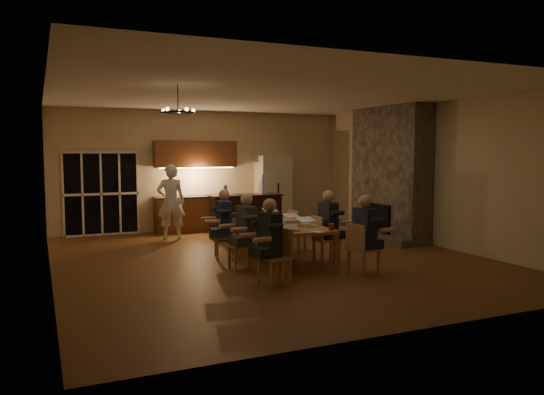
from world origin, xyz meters
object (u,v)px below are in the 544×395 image
at_px(bar_island, 245,216).
at_px(laptop_a, 289,224).
at_px(chair_left_mid, 242,245).
at_px(bar_blender, 263,184).
at_px(laptop_e, 246,211).
at_px(mug_front, 285,222).
at_px(person_right_near, 365,235).
at_px(redcup_mid, 249,219).
at_px(chandelier, 178,113).
at_px(person_left_mid, 247,232).
at_px(refrigerator, 273,191).
at_px(chair_right_near, 364,249).
at_px(redcup_near, 331,227).
at_px(mug_mid, 268,216).
at_px(laptop_d, 295,217).
at_px(dining_table, 278,242).
at_px(standing_person, 171,202).
at_px(can_silver, 299,224).
at_px(can_cola, 248,212).
at_px(chair_left_far, 225,236).
at_px(person_left_far, 224,224).
at_px(laptop_c, 267,217).
at_px(laptop_f, 273,211).
at_px(plate_far, 280,217).
at_px(plate_near, 305,224).
at_px(chair_right_mid, 327,239).
at_px(chair_left_near, 274,257).
at_px(plate_left, 280,229).
at_px(person_right_mid, 328,226).
at_px(person_left_near, 270,241).
at_px(mug_back, 245,216).

relative_size(bar_island, laptop_a, 5.55).
height_order(chair_left_mid, bar_blender, bar_blender).
distance_m(laptop_e, mug_front, 1.55).
xyz_separation_m(person_right_near, laptop_e, (-1.12, 2.79, 0.17)).
bearing_deg(redcup_mid, chandelier, -147.53).
relative_size(bar_island, person_left_mid, 1.29).
distance_m(refrigerator, chair_right_near, 6.07).
distance_m(redcup_near, bar_blender, 4.11).
relative_size(mug_mid, redcup_mid, 0.83).
height_order(chandelier, laptop_d, chandelier).
relative_size(dining_table, laptop_e, 8.77).
bearing_deg(standing_person, laptop_d, 126.62).
bearing_deg(laptop_d, refrigerator, 56.73).
height_order(redcup_near, can_silver, same).
height_order(dining_table, can_cola, can_cola).
relative_size(person_left_mid, laptop_a, 4.31).
distance_m(chair_left_far, laptop_e, 0.90).
xyz_separation_m(chair_left_mid, person_left_far, (0.03, 1.05, 0.24)).
distance_m(bar_island, laptop_c, 2.76).
xyz_separation_m(laptop_a, laptop_f, (0.57, 1.97, 0.00)).
height_order(person_left_mid, standing_person, standing_person).
distance_m(chair_left_mid, redcup_mid, 0.98).
xyz_separation_m(laptop_e, redcup_near, (0.66, -2.46, -0.05)).
distance_m(laptop_a, plate_far, 1.87).
bearing_deg(person_left_mid, plate_near, 82.26).
bearing_deg(chair_right_mid, chair_left_near, 128.81).
distance_m(person_left_mid, redcup_near, 1.51).
distance_m(chair_left_mid, can_cola, 2.01).
bearing_deg(mug_front, dining_table, 83.69).
relative_size(person_left_far, laptop_a, 4.31).
bearing_deg(standing_person, chair_left_near, 107.24).
bearing_deg(plate_left, laptop_e, 86.34).
relative_size(person_right_mid, plate_near, 6.15).
height_order(mug_front, plate_left, mug_front).
bearing_deg(laptop_c, plate_left, 76.99).
bearing_deg(standing_person, plate_near, 124.57).
bearing_deg(bar_blender, chair_left_near, -124.11).
xyz_separation_m(chair_left_far, bar_blender, (1.69, 2.10, 0.87)).
distance_m(standing_person, laptop_e, 2.42).
bearing_deg(chair_left_far, dining_table, 65.02).
height_order(person_left_near, mug_back, person_left_near).
relative_size(laptop_c, laptop_e, 1.00).
distance_m(chair_left_near, laptop_d, 1.92).
relative_size(dining_table, laptop_f, 8.77).
bearing_deg(chair_right_mid, bar_island, 10.89).
bearing_deg(can_silver, redcup_mid, 117.89).
relative_size(mug_back, redcup_mid, 0.83).
height_order(person_left_far, mug_front, person_left_far).
bearing_deg(can_silver, mug_back, 107.67).
height_order(laptop_e, can_cola, laptop_e).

